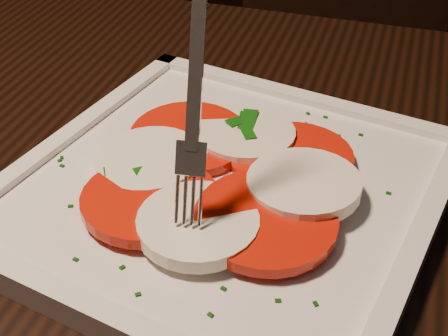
% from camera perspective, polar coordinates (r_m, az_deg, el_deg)
% --- Properties ---
extents(table, '(1.29, 0.94, 0.75)m').
position_cam_1_polar(table, '(0.51, -4.04, -14.24)').
color(table, black).
rests_on(table, ground).
extents(chair, '(0.50, 0.50, 0.93)m').
position_cam_1_polar(chair, '(1.24, 11.90, 11.55)').
color(chair, black).
rests_on(chair, ground).
extents(plate, '(0.37, 0.37, 0.01)m').
position_cam_1_polar(plate, '(0.46, 0.00, -2.27)').
color(plate, white).
rests_on(plate, table).
extents(caprese_salad, '(0.25, 0.23, 0.02)m').
position_cam_1_polar(caprese_salad, '(0.45, -0.02, -0.65)').
color(caprese_salad, red).
rests_on(caprese_salad, plate).
extents(fork, '(0.03, 0.07, 0.16)m').
position_cam_1_polar(fork, '(0.38, -2.37, 8.12)').
color(fork, white).
rests_on(fork, caprese_salad).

